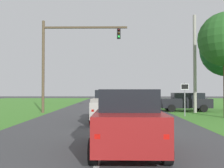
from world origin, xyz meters
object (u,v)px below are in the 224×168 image
at_px(traffic_light, 65,52).
at_px(keep_moving_sign, 185,94).
at_px(pickup_truck_lead, 111,106).
at_px(utility_pole_right, 195,64).
at_px(red_suv_near, 128,119).
at_px(crossing_suv_far, 186,101).

xyz_separation_m(traffic_light, keep_moving_sign, (9.75, -2.63, -3.66)).
xyz_separation_m(pickup_truck_lead, utility_pole_right, (7.27, 6.23, 3.29)).
bearing_deg(traffic_light, keep_moving_sign, -15.11).
bearing_deg(utility_pole_right, traffic_light, -178.75).
distance_m(traffic_light, keep_moving_sign, 10.74).
bearing_deg(red_suv_near, pickup_truck_lead, 95.01).
bearing_deg(red_suv_near, traffic_light, 109.85).
distance_m(pickup_truck_lead, keep_moving_sign, 6.52).
xyz_separation_m(red_suv_near, pickup_truck_lead, (-0.65, 7.43, -0.04)).
bearing_deg(keep_moving_sign, traffic_light, 164.89).
relative_size(pickup_truck_lead, traffic_light, 0.67).
distance_m(pickup_truck_lead, traffic_light, 8.47).
distance_m(keep_moving_sign, utility_pole_right, 4.27).
xyz_separation_m(red_suv_near, crossing_suv_far, (6.21, 15.20, -0.15)).
distance_m(red_suv_near, pickup_truck_lead, 7.46).
relative_size(pickup_truck_lead, keep_moving_sign, 2.08).
height_order(keep_moving_sign, crossing_suv_far, keep_moving_sign).
bearing_deg(red_suv_near, utility_pole_right, 64.17).
bearing_deg(pickup_truck_lead, keep_moving_sign, 31.07).
bearing_deg(keep_moving_sign, utility_pole_right, 59.35).
height_order(red_suv_near, traffic_light, traffic_light).
xyz_separation_m(crossing_suv_far, utility_pole_right, (0.40, -1.54, 3.40)).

